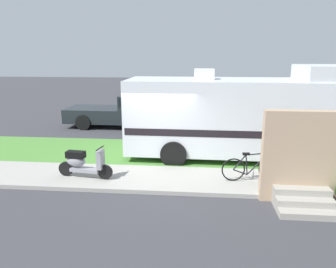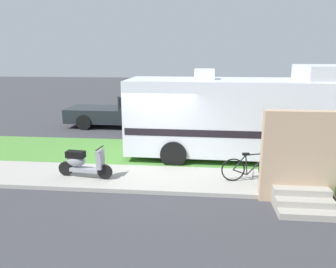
# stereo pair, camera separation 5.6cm
# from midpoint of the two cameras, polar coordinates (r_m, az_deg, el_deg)

# --- Properties ---
(ground_plane) EXTENTS (80.00, 80.00, 0.00)m
(ground_plane) POSITION_cam_midpoint_polar(r_m,az_deg,el_deg) (11.11, -2.07, -5.85)
(ground_plane) COLOR #38383D
(sidewalk) EXTENTS (24.00, 2.00, 0.12)m
(sidewalk) POSITION_cam_midpoint_polar(r_m,az_deg,el_deg) (9.98, -2.96, -7.86)
(sidewalk) COLOR #9E9B93
(sidewalk) RESTS_ON ground
(grass_strip) EXTENTS (24.00, 3.40, 0.08)m
(grass_strip) POSITION_cam_midpoint_polar(r_m,az_deg,el_deg) (12.51, -1.19, -3.34)
(grass_strip) COLOR #4C8438
(grass_strip) RESTS_ON ground
(motorhome_rv) EXTENTS (7.79, 2.66, 3.38)m
(motorhome_rv) POSITION_cam_midpoint_polar(r_m,az_deg,el_deg) (11.90, 12.23, 3.18)
(motorhome_rv) COLOR silver
(motorhome_rv) RESTS_ON ground
(scooter) EXTENTS (1.73, 0.54, 0.97)m
(scooter) POSITION_cam_midpoint_polar(r_m,az_deg,el_deg) (10.12, -14.88, -4.90)
(scooter) COLOR black
(scooter) RESTS_ON ground
(bicycle) EXTENTS (1.77, 0.52, 0.90)m
(bicycle) POSITION_cam_midpoint_polar(r_m,az_deg,el_deg) (9.85, 14.34, -5.83)
(bicycle) COLOR black
(bicycle) RESTS_ON ground
(pickup_truck_near) EXTENTS (5.30, 2.21, 1.70)m
(pickup_truck_near) POSITION_cam_midpoint_polar(r_m,az_deg,el_deg) (17.03, -7.02, 4.30)
(pickup_truck_near) COLOR #1E2328
(pickup_truck_near) RESTS_ON ground
(porch_steps) EXTENTS (2.00, 1.26, 2.40)m
(porch_steps) POSITION_cam_midpoint_polar(r_m,az_deg,el_deg) (8.94, 22.29, -5.40)
(porch_steps) COLOR #9E998E
(porch_steps) RESTS_ON ground
(bottle_green) EXTENTS (0.07, 0.07, 0.30)m
(bottle_green) POSITION_cam_midpoint_polar(r_m,az_deg,el_deg) (9.92, 18.44, -7.58)
(bottle_green) COLOR brown
(bottle_green) RESTS_ON ground
(bottle_spare) EXTENTS (0.06, 0.06, 0.24)m
(bottle_spare) POSITION_cam_midpoint_polar(r_m,az_deg,el_deg) (10.25, 14.47, -6.74)
(bottle_spare) COLOR #B2B2B7
(bottle_spare) RESTS_ON ground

